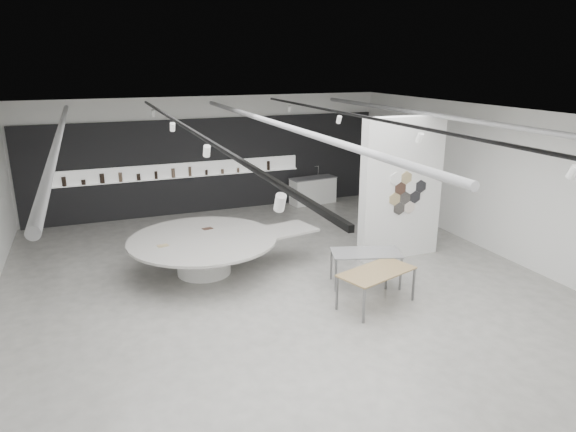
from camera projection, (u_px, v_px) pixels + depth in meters
name	position (u px, v px, depth m)	size (l,w,h in m)	color
room	(282.00, 201.00, 10.69)	(12.02, 14.02, 3.82)	#9E9C95
back_wall_display	(208.00, 166.00, 17.03)	(11.80, 0.27, 3.10)	black
partition_column	(401.00, 189.00, 12.91)	(2.20, 0.38, 3.60)	white
display_island	(206.00, 250.00, 12.18)	(4.93, 4.14, 0.90)	white
sample_table_wood	(377.00, 274.00, 10.50)	(1.80, 1.29, 0.76)	olive
sample_table_stone	(366.00, 255.00, 11.48)	(1.69, 1.19, 0.79)	gray
kitchen_counter	(313.00, 190.00, 18.23)	(1.72, 0.85, 1.30)	white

